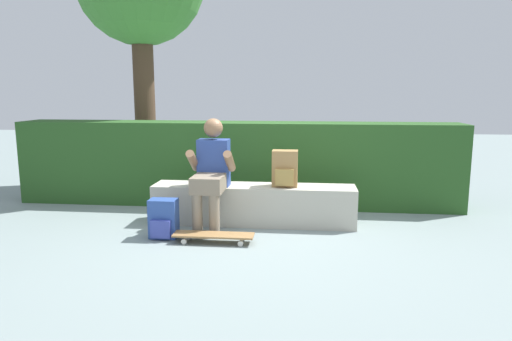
{
  "coord_description": "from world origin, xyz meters",
  "views": [
    {
      "loc": [
        0.57,
        -4.65,
        1.49
      ],
      "look_at": [
        0.0,
        0.57,
        0.58
      ],
      "focal_mm": 32.33,
      "sensor_mm": 36.0,
      "label": 1
    }
  ],
  "objects_px": {
    "skateboard_near_person": "(214,235)",
    "backpack_on_ground": "(163,219)",
    "backpack_on_bench": "(285,169)",
    "bench_main": "(254,204)",
    "person_skater": "(211,170)"
  },
  "relations": [
    {
      "from": "bench_main",
      "to": "person_skater",
      "type": "height_order",
      "value": "person_skater"
    },
    {
      "from": "backpack_on_bench",
      "to": "bench_main",
      "type": "bearing_deg",
      "value": 178.45
    },
    {
      "from": "skateboard_near_person",
      "to": "backpack_on_bench",
      "type": "xyz_separation_m",
      "value": [
        0.67,
        0.71,
        0.56
      ]
    },
    {
      "from": "bench_main",
      "to": "backpack_on_ground",
      "type": "distance_m",
      "value": 1.05
    },
    {
      "from": "person_skater",
      "to": "bench_main",
      "type": "bearing_deg",
      "value": 25.25
    },
    {
      "from": "bench_main",
      "to": "skateboard_near_person",
      "type": "bearing_deg",
      "value": -113.97
    },
    {
      "from": "skateboard_near_person",
      "to": "backpack_on_bench",
      "type": "height_order",
      "value": "backpack_on_bench"
    },
    {
      "from": "person_skater",
      "to": "backpack_on_bench",
      "type": "relative_size",
      "value": 2.98
    },
    {
      "from": "bench_main",
      "to": "skateboard_near_person",
      "type": "relative_size",
      "value": 2.83
    },
    {
      "from": "backpack_on_ground",
      "to": "skateboard_near_person",
      "type": "bearing_deg",
      "value": -11.37
    },
    {
      "from": "skateboard_near_person",
      "to": "backpack_on_ground",
      "type": "xyz_separation_m",
      "value": [
        -0.54,
        0.11,
        0.12
      ]
    },
    {
      "from": "bench_main",
      "to": "person_skater",
      "type": "distance_m",
      "value": 0.64
    },
    {
      "from": "backpack_on_bench",
      "to": "backpack_on_ground",
      "type": "distance_m",
      "value": 1.42
    },
    {
      "from": "backpack_on_ground",
      "to": "person_skater",
      "type": "bearing_deg",
      "value": 43.78
    },
    {
      "from": "backpack_on_bench",
      "to": "skateboard_near_person",
      "type": "bearing_deg",
      "value": -133.23
    }
  ]
}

